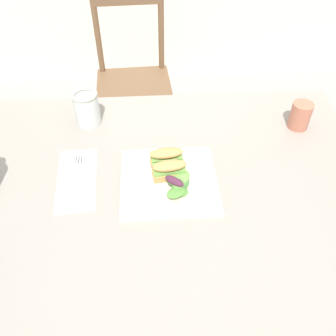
# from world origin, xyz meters

# --- Properties ---
(ground_plane) EXTENTS (7.83, 7.83, 0.00)m
(ground_plane) POSITION_xyz_m (0.00, 0.00, 0.00)
(ground_plane) COLOR gray
(dining_table) EXTENTS (1.23, 0.97, 0.74)m
(dining_table) POSITION_xyz_m (-0.15, -0.02, 0.62)
(dining_table) COLOR gray
(dining_table) RESTS_ON ground
(chair_wooden_far) EXTENTS (0.42, 0.42, 0.87)m
(chair_wooden_far) POSITION_xyz_m (-0.28, 1.05, 0.45)
(chair_wooden_far) COLOR brown
(chair_wooden_far) RESTS_ON ground
(plate_lunch) EXTENTS (0.27, 0.27, 0.01)m
(plate_lunch) POSITION_xyz_m (-0.15, 0.01, 0.74)
(plate_lunch) COLOR beige
(plate_lunch) RESTS_ON dining_table
(sandwich_half_front) EXTENTS (0.10, 0.06, 0.06)m
(sandwich_half_front) POSITION_xyz_m (-0.15, 0.03, 0.78)
(sandwich_half_front) COLOR tan
(sandwich_half_front) RESTS_ON plate_lunch
(sandwich_half_back) EXTENTS (0.10, 0.06, 0.06)m
(sandwich_half_back) POSITION_xyz_m (-0.15, 0.08, 0.78)
(sandwich_half_back) COLOR tan
(sandwich_half_back) RESTS_ON plate_lunch
(salad_mixed_greens) EXTENTS (0.09, 0.12, 0.04)m
(salad_mixed_greens) POSITION_xyz_m (-0.12, -0.01, 0.77)
(salad_mixed_greens) COLOR #518438
(salad_mixed_greens) RESTS_ON plate_lunch
(napkin_folded) EXTENTS (0.13, 0.25, 0.00)m
(napkin_folded) POSITION_xyz_m (-0.41, 0.04, 0.74)
(napkin_folded) COLOR white
(napkin_folded) RESTS_ON dining_table
(fork_on_napkin) EXTENTS (0.03, 0.19, 0.00)m
(fork_on_napkin) POSITION_xyz_m (-0.41, 0.06, 0.75)
(fork_on_napkin) COLOR silver
(fork_on_napkin) RESTS_ON napkin_folded
(mason_jar_iced_tea) EXTENTS (0.09, 0.09, 0.12)m
(mason_jar_iced_tea) POSITION_xyz_m (-0.40, 0.31, 0.79)
(mason_jar_iced_tea) COLOR gold
(mason_jar_iced_tea) RESTS_ON dining_table
(cup_extra_side) EXTENTS (0.07, 0.07, 0.09)m
(cup_extra_side) POSITION_xyz_m (0.30, 0.25, 0.79)
(cup_extra_side) COLOR #B2664C
(cup_extra_side) RESTS_ON dining_table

